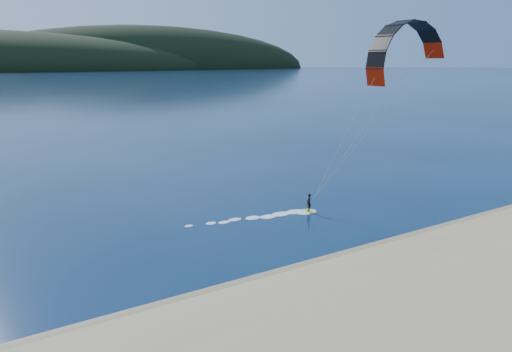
% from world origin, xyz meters
% --- Properties ---
extents(ground, '(1800.00, 1800.00, 0.00)m').
position_xyz_m(ground, '(0.00, 0.00, 0.00)').
color(ground, '#08213C').
rests_on(ground, ground).
extents(wet_sand, '(220.00, 2.50, 0.10)m').
position_xyz_m(wet_sand, '(0.00, 4.50, 0.05)').
color(wet_sand, olive).
rests_on(wet_sand, ground).
extents(kitesurfer_near, '(20.41, 7.26, 15.15)m').
position_xyz_m(kitesurfer_near, '(16.80, 9.76, 11.73)').
color(kitesurfer_near, '#B1D218').
rests_on(kitesurfer_near, ground).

